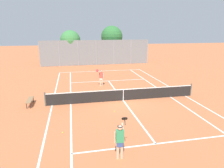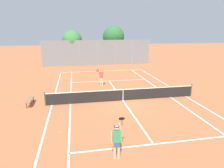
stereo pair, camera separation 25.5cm
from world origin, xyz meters
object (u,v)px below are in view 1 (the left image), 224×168
object	(u,v)px
tennis_net	(123,94)
loose_tennis_ball_1	(128,84)
loose_tennis_ball_0	(67,78)
loose_tennis_ball_2	(63,133)
loose_tennis_ball_3	(114,111)
tree_behind_right	(111,38)
tree_behind_left	(71,41)
player_near_side	(120,139)
courtside_bench	(30,100)
player_far_left	(101,77)

from	to	relation	value
tennis_net	loose_tennis_ball_1	world-z (taller)	tennis_net
loose_tennis_ball_0	loose_tennis_ball_2	size ratio (longest dim) A/B	1.00
loose_tennis_ball_3	loose_tennis_ball_1	bearing A→B (deg)	66.68
loose_tennis_ball_2	tree_behind_right	world-z (taller)	tree_behind_right
tree_behind_left	player_near_side	bearing A→B (deg)	-85.87
tennis_net	tree_behind_left	distance (m)	19.02
loose_tennis_ball_2	courtside_bench	bearing A→B (deg)	117.88
tennis_net	loose_tennis_ball_1	xyz separation A→B (m)	(1.70, 4.59, -0.48)
tennis_net	tree_behind_right	world-z (taller)	tree_behind_right
tennis_net	player_near_side	xyz separation A→B (m)	(-2.03, -7.14, 0.42)
player_near_side	player_far_left	distance (m)	11.76
loose_tennis_ball_3	tree_behind_right	world-z (taller)	tree_behind_right
player_far_left	courtside_bench	size ratio (longest dim) A/B	1.18
loose_tennis_ball_2	tree_behind_right	xyz separation A→B (m)	(7.76, 24.95, 4.06)
loose_tennis_ball_3	loose_tennis_ball_2	bearing A→B (deg)	-146.10
player_near_side	loose_tennis_ball_0	size ratio (longest dim) A/B	26.88
loose_tennis_ball_1	tree_behind_left	world-z (taller)	tree_behind_left
loose_tennis_ball_0	courtside_bench	xyz separation A→B (m)	(-2.56, -8.16, 0.38)
courtside_bench	tree_behind_left	bearing A→B (deg)	79.81
player_near_side	loose_tennis_ball_3	bearing A→B (deg)	80.42
loose_tennis_ball_1	courtside_bench	distance (m)	9.77
player_near_side	tree_behind_right	bearing A→B (deg)	79.38
loose_tennis_ball_3	tree_behind_left	distance (m)	20.93
player_far_left	tree_behind_left	world-z (taller)	tree_behind_left
player_near_side	courtside_bench	distance (m)	9.08
tree_behind_right	loose_tennis_ball_1	bearing A→B (deg)	-95.24
tennis_net	loose_tennis_ball_0	xyz separation A→B (m)	(-4.54, 8.53, -0.48)
player_near_side	tree_behind_left	xyz separation A→B (m)	(-1.84, 25.49, 2.76)
tennis_net	tree_behind_left	world-z (taller)	tree_behind_left
player_near_side	player_far_left	world-z (taller)	same
player_far_left	loose_tennis_ball_3	distance (m)	6.72
tennis_net	player_far_left	world-z (taller)	player_far_left
loose_tennis_ball_2	tree_behind_right	bearing A→B (deg)	72.73
courtside_bench	player_far_left	bearing A→B (deg)	35.04
tree_behind_left	loose_tennis_ball_0	bearing A→B (deg)	-93.94
tennis_net	loose_tennis_ball_2	world-z (taller)	tennis_net
loose_tennis_ball_1	loose_tennis_ball_2	bearing A→B (deg)	-125.06
loose_tennis_ball_0	loose_tennis_ball_3	size ratio (longest dim) A/B	1.00
loose_tennis_ball_3	courtside_bench	world-z (taller)	courtside_bench
player_near_side	loose_tennis_ball_3	xyz separation A→B (m)	(0.85, 5.06, -0.89)
loose_tennis_ball_0	tree_behind_right	world-z (taller)	tree_behind_right
player_far_left	loose_tennis_ball_1	xyz separation A→B (m)	(2.79, 0.01, -0.89)
loose_tennis_ball_1	tree_behind_right	xyz separation A→B (m)	(1.47, 15.99, 4.06)
player_far_left	loose_tennis_ball_2	bearing A→B (deg)	-111.33
player_near_side	loose_tennis_ball_2	size ratio (longest dim) A/B	26.88
courtside_bench	tree_behind_right	xyz separation A→B (m)	(10.27, 20.21, 3.69)
loose_tennis_ball_3	tennis_net	bearing A→B (deg)	60.54
tennis_net	tree_behind_left	bearing A→B (deg)	101.90
player_far_left	tree_behind_right	world-z (taller)	tree_behind_right
tree_behind_left	courtside_bench	bearing A→B (deg)	-100.19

